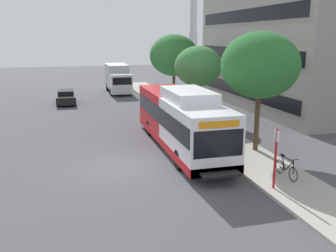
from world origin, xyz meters
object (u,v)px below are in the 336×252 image
at_px(bus_stop_sign_pole, 276,154).
at_px(parked_car_far_lane, 66,97).
at_px(street_tree_mid_block, 198,66).
at_px(box_truck_background, 118,78).
at_px(transit_bus, 180,120).
at_px(bicycle_parked, 286,168).
at_px(street_tree_near_stop, 260,65).
at_px(street_tree_far_block, 174,55).

xyz_separation_m(bus_stop_sign_pole, parked_car_far_lane, (-8.42, 24.35, -0.99)).
bearing_deg(street_tree_mid_block, bus_stop_sign_pole, -96.62).
xyz_separation_m(bus_stop_sign_pole, box_truck_background, (-2.48, 30.44, 0.09)).
relative_size(transit_bus, bicycle_parked, 6.96).
bearing_deg(street_tree_mid_block, transit_bus, -116.83).
height_order(bicycle_parked, street_tree_near_stop, street_tree_near_stop).
xyz_separation_m(parked_car_far_lane, box_truck_background, (5.94, 6.09, 1.08)).
height_order(street_tree_near_stop, parked_car_far_lane, street_tree_near_stop).
relative_size(bus_stop_sign_pole, street_tree_far_block, 0.40).
height_order(parked_car_far_lane, box_truck_background, box_truck_background).
xyz_separation_m(transit_bus, bus_stop_sign_pole, (1.97, -7.13, -0.05)).
height_order(street_tree_near_stop, street_tree_mid_block, street_tree_near_stop).
relative_size(parked_car_far_lane, box_truck_background, 0.64).
xyz_separation_m(street_tree_mid_block, street_tree_far_block, (0.46, 8.41, 0.45)).
relative_size(bus_stop_sign_pole, street_tree_near_stop, 0.39).
xyz_separation_m(transit_bus, bicycle_parked, (3.18, -6.17, -1.14)).
height_order(bus_stop_sign_pole, street_tree_mid_block, street_tree_mid_block).
bearing_deg(street_tree_far_block, bicycle_parked, -92.39).
relative_size(bus_stop_sign_pole, bicycle_parked, 1.48).
bearing_deg(bus_stop_sign_pole, box_truck_background, 94.67).
height_order(street_tree_mid_block, parked_car_far_lane, street_tree_mid_block).
bearing_deg(bus_stop_sign_pole, street_tree_far_block, 84.67).
bearing_deg(street_tree_mid_block, street_tree_near_stop, -88.27).
xyz_separation_m(street_tree_mid_block, parked_car_far_lane, (-10.08, 10.06, -3.51)).
height_order(transit_bus, street_tree_mid_block, street_tree_mid_block).
bearing_deg(box_truck_background, street_tree_far_block, -59.25).
height_order(bus_stop_sign_pole, street_tree_far_block, street_tree_far_block).
relative_size(transit_bus, box_truck_background, 1.75).
height_order(transit_bus, box_truck_background, transit_bus).
bearing_deg(box_truck_background, parked_car_far_lane, -134.25).
bearing_deg(bicycle_parked, street_tree_far_block, 87.61).
distance_m(street_tree_near_stop, box_truck_background, 25.81).
height_order(transit_bus, bicycle_parked, transit_bus).
relative_size(street_tree_mid_block, box_truck_background, 0.80).
xyz_separation_m(bus_stop_sign_pole, street_tree_mid_block, (1.66, 14.29, 2.52)).
xyz_separation_m(bus_stop_sign_pole, street_tree_far_block, (2.12, 22.70, 2.97)).
relative_size(street_tree_far_block, box_truck_background, 0.93).
bearing_deg(parked_car_far_lane, bus_stop_sign_pole, -70.92).
bearing_deg(transit_bus, bus_stop_sign_pole, -74.57).
xyz_separation_m(bicycle_parked, street_tree_mid_block, (0.44, 13.33, 3.61)).
distance_m(bus_stop_sign_pole, box_truck_background, 30.54).
xyz_separation_m(street_tree_near_stop, box_truck_background, (-4.42, 25.23, -3.16)).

